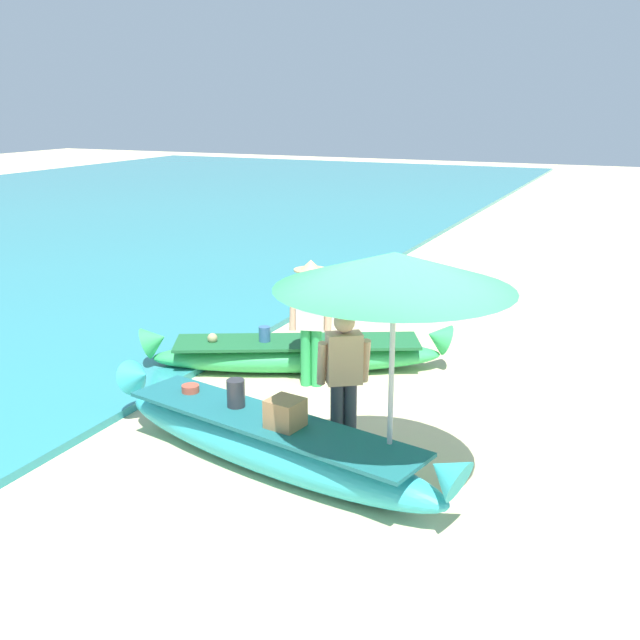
{
  "coord_description": "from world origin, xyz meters",
  "views": [
    {
      "loc": [
        2.05,
        -6.44,
        3.65
      ],
      "look_at": [
        -1.84,
        2.21,
        0.9
      ],
      "focal_mm": 42.93,
      "sensor_mm": 36.0,
      "label": 1
    }
  ],
  "objects_px": {
    "boat_cyan_foreground": "(270,442)",
    "boat_green_midground": "(297,354)",
    "patio_umbrella_large": "(394,272)",
    "person_tourist_customer": "(344,376)",
    "person_vendor_hatted": "(311,314)"
  },
  "relations": [
    {
      "from": "boat_cyan_foreground",
      "to": "boat_green_midground",
      "type": "distance_m",
      "value": 2.98
    },
    {
      "from": "boat_cyan_foreground",
      "to": "patio_umbrella_large",
      "type": "bearing_deg",
      "value": -0.88
    },
    {
      "from": "boat_green_midground",
      "to": "person_tourist_customer",
      "type": "distance_m",
      "value": 2.76
    },
    {
      "from": "person_vendor_hatted",
      "to": "person_tourist_customer",
      "type": "bearing_deg",
      "value": -55.73
    },
    {
      "from": "boat_green_midground",
      "to": "person_tourist_customer",
      "type": "xyz_separation_m",
      "value": [
        1.59,
        -2.16,
        0.65
      ]
    },
    {
      "from": "person_tourist_customer",
      "to": "boat_green_midground",
      "type": "bearing_deg",
      "value": 126.34
    },
    {
      "from": "patio_umbrella_large",
      "to": "person_vendor_hatted",
      "type": "bearing_deg",
      "value": 128.87
    },
    {
      "from": "boat_green_midground",
      "to": "person_tourist_customer",
      "type": "relative_size",
      "value": 2.56
    },
    {
      "from": "patio_umbrella_large",
      "to": "person_tourist_customer",
      "type": "bearing_deg",
      "value": 138.69
    },
    {
      "from": "boat_cyan_foreground",
      "to": "patio_umbrella_large",
      "type": "relative_size",
      "value": 1.84
    },
    {
      "from": "boat_cyan_foreground",
      "to": "person_vendor_hatted",
      "type": "bearing_deg",
      "value": 104.91
    },
    {
      "from": "person_vendor_hatted",
      "to": "boat_cyan_foreground",
      "type": "bearing_deg",
      "value": -75.09
    },
    {
      "from": "person_vendor_hatted",
      "to": "patio_umbrella_large",
      "type": "bearing_deg",
      "value": -51.13
    },
    {
      "from": "boat_green_midground",
      "to": "person_vendor_hatted",
      "type": "relative_size",
      "value": 2.4
    },
    {
      "from": "boat_cyan_foreground",
      "to": "person_tourist_customer",
      "type": "height_order",
      "value": "person_tourist_customer"
    }
  ]
}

